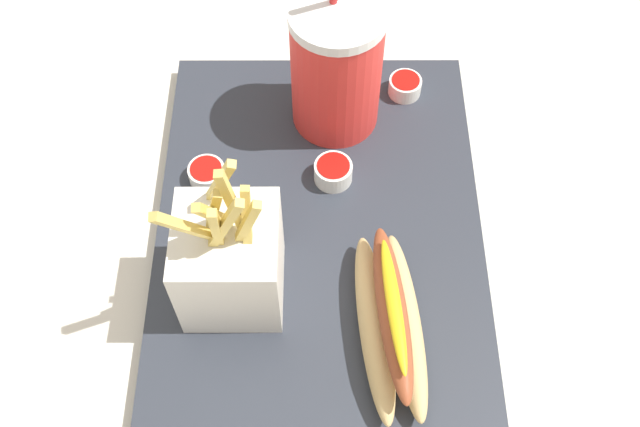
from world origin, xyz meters
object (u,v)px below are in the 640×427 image
at_px(hot_dog_1, 391,321).
at_px(ketchup_cup_3, 406,85).
at_px(ketchup_cup_1, 334,171).
at_px(fries_basket, 231,260).
at_px(soda_cup, 337,67).
at_px(ketchup_cup_2, 207,173).

bearing_deg(hot_dog_1, ketchup_cup_3, -6.41).
height_order(hot_dog_1, ketchup_cup_1, hot_dog_1).
xyz_separation_m(ketchup_cup_1, ketchup_cup_3, (0.11, -0.08, -0.00)).
bearing_deg(fries_basket, ketchup_cup_1, -36.57).
distance_m(soda_cup, ketchup_cup_3, 0.10).
height_order(ketchup_cup_1, ketchup_cup_3, ketchup_cup_1).
bearing_deg(hot_dog_1, fries_basket, 72.57).
distance_m(ketchup_cup_1, ketchup_cup_3, 0.13).
relative_size(soda_cup, ketchup_cup_3, 6.30).
bearing_deg(ketchup_cup_3, soda_cup, 112.67).
bearing_deg(hot_dog_1, ketchup_cup_1, 15.92).
relative_size(hot_dog_1, ketchup_cup_3, 5.14).
distance_m(fries_basket, ketchup_cup_2, 0.13).
relative_size(ketchup_cup_2, ketchup_cup_3, 1.05).
bearing_deg(soda_cup, fries_basket, 155.31).
bearing_deg(ketchup_cup_1, soda_cup, -2.13).
distance_m(soda_cup, fries_basket, 0.22).
bearing_deg(ketchup_cup_3, hot_dog_1, 173.59).
distance_m(fries_basket, ketchup_cup_3, 0.28).
height_order(ketchup_cup_2, ketchup_cup_3, ketchup_cup_3).
bearing_deg(ketchup_cup_2, ketchup_cup_1, -89.86).
bearing_deg(soda_cup, ketchup_cup_3, -67.33).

